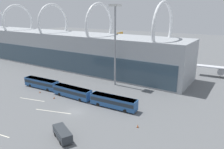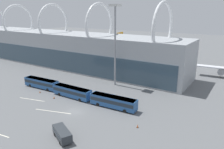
{
  "view_description": "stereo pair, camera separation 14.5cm",
  "coord_description": "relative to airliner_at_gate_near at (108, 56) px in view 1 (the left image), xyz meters",
  "views": [
    {
      "loc": [
        35.53,
        -37.56,
        24.76
      ],
      "look_at": [
        -2.84,
        22.33,
        4.0
      ],
      "focal_mm": 35.0,
      "sensor_mm": 36.0,
      "label": 1
    },
    {
      "loc": [
        35.65,
        -37.48,
        24.76
      ],
      "look_at": [
        -2.84,
        22.33,
        4.0
      ],
      "focal_mm": 35.0,
      "sensor_mm": 36.0,
      "label": 2
    }
  ],
  "objects": [
    {
      "name": "traffic_cone_0",
      "position": [
        37.03,
        -43.69,
        -4.34
      ],
      "size": [
        0.44,
        0.44,
        0.79
      ],
      "color": "black",
      "rests_on": "ground_plane"
    },
    {
      "name": "service_van_foreground",
      "position": [
        26.28,
        -55.85,
        -3.47
      ],
      "size": [
        6.34,
        4.62,
        2.1
      ],
      "rotation": [
        0.0,
        0.0,
        2.68
      ],
      "color": "#2D3338",
      "rests_on": "ground_plane"
    },
    {
      "name": "traffic_cone_2",
      "position": [
        8.91,
        -41.95,
        -4.39
      ],
      "size": [
        0.51,
        0.51,
        0.69
      ],
      "color": "black",
      "rests_on": "ground_plane"
    },
    {
      "name": "airliner_at_gate_near",
      "position": [
        0.0,
        0.0,
        0.0
      ],
      "size": [
        30.51,
        34.08,
        14.5
      ],
      "rotation": [
        0.0,
        0.0,
        -1.49
      ],
      "color": "white",
      "rests_on": "ground_plane"
    },
    {
      "name": "traffic_cone_1",
      "position": [
        1.69,
        -41.08,
        -4.42
      ],
      "size": [
        0.43,
        0.43,
        0.63
      ],
      "color": "black",
      "rests_on": "ground_plane"
    },
    {
      "name": "ground_plane",
      "position": [
        19.91,
        -45.4,
        -4.72
      ],
      "size": [
        440.0,
        440.0,
        0.0
      ],
      "primitive_type": "plane",
      "color": "slate"
    },
    {
      "name": "shuttle_bus_1",
      "position": [
        12.8,
        -38.35,
        -2.87
      ],
      "size": [
        13.09,
        2.86,
        3.14
      ],
      "rotation": [
        0.0,
        0.0,
        0.0
      ],
      "color": "#285693",
      "rests_on": "ground_plane"
    },
    {
      "name": "lane_stripe_3",
      "position": [
        4.1,
        -46.0,
        -4.72
      ],
      "size": [
        8.42,
        2.26,
        0.01
      ],
      "primitive_type": "cube",
      "rotation": [
        0.0,
        0.0,
        0.24
      ],
      "color": "silver",
      "rests_on": "ground_plane"
    },
    {
      "name": "shuttle_bus_2",
      "position": [
        27.0,
        -37.88,
        -2.87
      ],
      "size": [
        13.21,
        3.48,
        3.14
      ],
      "rotation": [
        0.0,
        0.0,
        0.06
      ],
      "color": "#285693",
      "rests_on": "ground_plane"
    },
    {
      "name": "floodlight_mast",
      "position": [
        17.35,
        -21.61,
        13.91
      ],
      "size": [
        3.02,
        3.02,
        26.87
      ],
      "color": "gray",
      "rests_on": "ground_plane"
    },
    {
      "name": "lane_stripe_0",
      "position": [
        15.2,
        -48.18,
        -4.72
      ],
      "size": [
        9.75,
        3.19,
        0.01
      ],
      "primitive_type": "cube",
      "rotation": [
        0.0,
        0.0,
        0.3
      ],
      "color": "silver",
      "rests_on": "ground_plane"
    },
    {
      "name": "shuttle_bus_0",
      "position": [
        -1.4,
        -37.8,
        -2.87
      ],
      "size": [
        13.21,
        3.44,
        3.14
      ],
      "rotation": [
        0.0,
        0.0,
        0.05
      ],
      "color": "#285693",
      "rests_on": "ground_plane"
    },
    {
      "name": "terminal_building",
      "position": [
        -37.64,
        -9.5,
        3.42
      ],
      "size": [
        154.51,
        18.61,
        28.19
      ],
      "color": "#9EA3A8",
      "rests_on": "ground_plane"
    }
  ]
}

